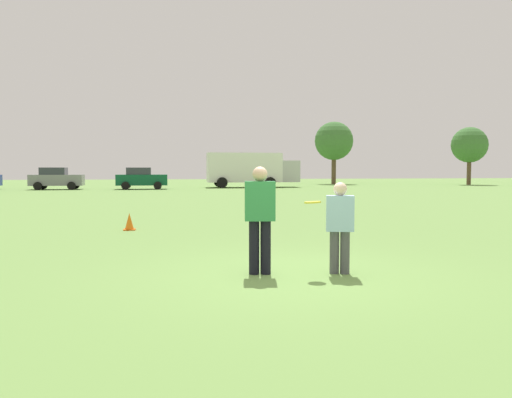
{
  "coord_description": "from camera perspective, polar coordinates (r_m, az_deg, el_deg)",
  "views": [
    {
      "loc": [
        -2.08,
        -7.94,
        1.68
      ],
      "look_at": [
        -0.19,
        2.12,
        1.09
      ],
      "focal_mm": 36.4,
      "sensor_mm": 36.0,
      "label": 1
    }
  ],
  "objects": [
    {
      "name": "tree_east_birch",
      "position": [
        59.67,
        8.57,
        6.3
      ],
      "size": [
        4.34,
        4.34,
        7.05
      ],
      "color": "brown",
      "rests_on": "ground"
    },
    {
      "name": "parked_car_center",
      "position": [
        46.06,
        -21.1,
        2.13
      ],
      "size": [
        4.22,
        2.25,
        1.82
      ],
      "color": "slate",
      "rests_on": "ground"
    },
    {
      "name": "box_truck",
      "position": [
        48.39,
        -0.58,
        3.38
      ],
      "size": [
        8.52,
        3.07,
        3.18
      ],
      "color": "white",
      "rests_on": "ground"
    },
    {
      "name": "parked_car_mid_right",
      "position": [
        44.7,
        -12.49,
        2.25
      ],
      "size": [
        4.22,
        2.25,
        1.82
      ],
      "color": "#0C4C2D",
      "rests_on": "ground"
    },
    {
      "name": "traffic_cone",
      "position": [
        14.76,
        -13.74,
        -2.45
      ],
      "size": [
        0.32,
        0.32,
        0.48
      ],
      "color": "#D8590C",
      "rests_on": "ground"
    },
    {
      "name": "ground_plane",
      "position": [
        8.38,
        4.01,
        -8.3
      ],
      "size": [
        158.68,
        158.68,
        0.0
      ],
      "primitive_type": "plane",
      "color": "#6B9347"
    },
    {
      "name": "frisbee",
      "position": [
        8.27,
        6.25,
        -0.36
      ],
      "size": [
        0.27,
        0.27,
        0.05
      ],
      "color": "yellow"
    },
    {
      "name": "tree_east_oak",
      "position": [
        60.83,
        22.42,
        5.5
      ],
      "size": [
        3.83,
        3.83,
        6.23
      ],
      "color": "brown",
      "rests_on": "ground"
    },
    {
      "name": "player_thrower",
      "position": [
        8.28,
        0.43,
        -1.63
      ],
      "size": [
        0.52,
        0.35,
        1.73
      ],
      "color": "black",
      "rests_on": "ground"
    },
    {
      "name": "player_defender",
      "position": [
        8.44,
        9.21,
        -2.58
      ],
      "size": [
        0.49,
        0.37,
        1.48
      ],
      "color": "#4C4C51",
      "rests_on": "ground"
    }
  ]
}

